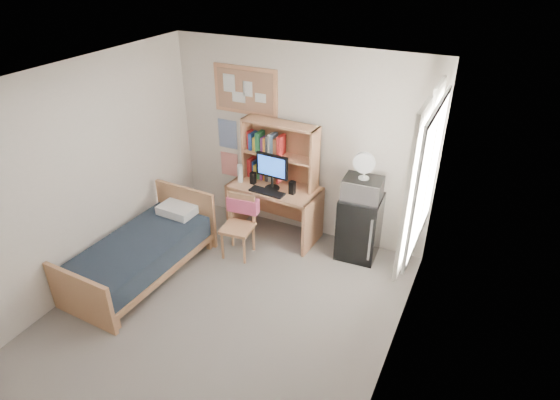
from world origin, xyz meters
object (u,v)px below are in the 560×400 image
at_px(speaker_left, 253,178).
at_px(microwave, 363,188).
at_px(bulletin_board, 245,90).
at_px(bed, 141,258).
at_px(desk, 275,211).
at_px(monitor, 272,172).
at_px(desk_chair, 237,228).
at_px(mini_fridge, 359,226).
at_px(speaker_right, 292,188).
at_px(desk_fan, 365,166).

height_order(speaker_left, microwave, microwave).
height_order(bulletin_board, bed, bulletin_board).
bearing_deg(desk, speaker_left, -168.69).
xyz_separation_m(speaker_left, microwave, (1.50, 0.07, 0.15)).
height_order(bulletin_board, microwave, bulletin_board).
relative_size(desk, monitor, 2.51).
height_order(desk, desk_chair, desk_chair).
bearing_deg(monitor, desk_chair, -106.90).
height_order(bulletin_board, speaker_left, bulletin_board).
height_order(mini_fridge, bed, mini_fridge).
xyz_separation_m(mini_fridge, monitor, (-1.20, -0.11, 0.57)).
bearing_deg(speaker_right, monitor, 180.00).
bearing_deg(bed, desk_chair, 48.41).
bearing_deg(bulletin_board, speaker_right, -23.83).
xyz_separation_m(bed, speaker_left, (0.77, 1.49, 0.60)).
height_order(mini_fridge, speaker_left, speaker_left).
bearing_deg(monitor, microwave, 7.52).
bearing_deg(speaker_right, desk_chair, -128.93).
distance_m(bulletin_board, desk_fan, 1.90).
bearing_deg(monitor, mini_fridge, 8.47).
bearing_deg(bulletin_board, desk_chair, -69.42).
bearing_deg(bed, mini_fridge, 37.30).
bearing_deg(speaker_right, desk_fan, 9.99).
bearing_deg(microwave, bulletin_board, 167.79).
xyz_separation_m(bulletin_board, desk_chair, (0.36, -0.95, -1.50)).
distance_m(bed, desk_fan, 2.95).
xyz_separation_m(monitor, microwave, (1.20, 0.09, -0.01)).
bearing_deg(desk_chair, bed, -139.99).
height_order(bulletin_board, speaker_right, bulletin_board).
xyz_separation_m(bed, microwave, (2.27, 1.56, 0.75)).
xyz_separation_m(bulletin_board, mini_fridge, (1.77, -0.26, -1.49)).
xyz_separation_m(mini_fridge, speaker_left, (-1.50, -0.09, 0.41)).
bearing_deg(microwave, desk_chair, -157.79).
distance_m(bulletin_board, microwave, 2.02).
height_order(bulletin_board, mini_fridge, bulletin_board).
relative_size(desk_chair, mini_fridge, 0.97).
relative_size(desk, desk_chair, 1.46).
relative_size(microwave, desk_fan, 1.43).
bearing_deg(desk_fan, speaker_left, 179.52).
bearing_deg(microwave, bed, -148.79).
xyz_separation_m(desk, microwave, (1.20, 0.03, 0.62)).
bearing_deg(mini_fridge, microwave, -90.00).
distance_m(monitor, microwave, 1.20).
relative_size(speaker_right, microwave, 0.38).
bearing_deg(microwave, desk, 178.17).
bearing_deg(speaker_right, desk, 168.69).
xyz_separation_m(monitor, speaker_left, (-0.30, 0.02, -0.16)).
relative_size(bulletin_board, microwave, 2.01).
xyz_separation_m(bulletin_board, microwave, (1.77, -0.28, -0.92)).
bearing_deg(microwave, desk_fan, -3.33).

